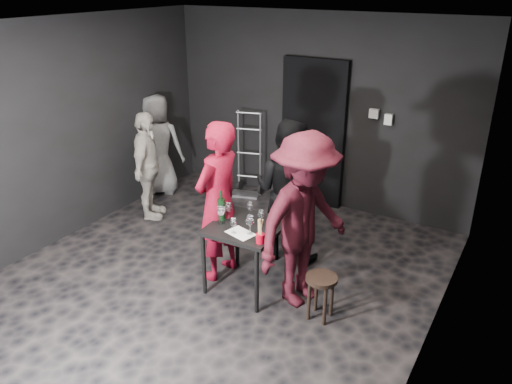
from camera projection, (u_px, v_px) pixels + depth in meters
The scene contains 26 objects.
floor at pixel (217, 278), 5.57m from camera, with size 4.50×5.00×0.02m, color black.
ceiling at pixel (207, 25), 4.50m from camera, with size 4.50×5.00×0.02m, color silver.
wall_back at pixel (316, 112), 7.00m from camera, with size 4.50×0.04×2.70m, color black.
wall_left at pixel (62, 132), 6.09m from camera, with size 0.04×5.00×2.70m, color black.
wall_right at pixel (443, 216), 3.98m from camera, with size 0.04×5.00×2.70m, color black.
doorway at pixel (313, 133), 7.07m from camera, with size 0.95×0.10×2.10m, color black.
wallbox_upper at pixel (374, 114), 6.52m from camera, with size 0.12×0.06×0.12m, color #B7B7B2.
wallbox_lower at pixel (389, 119), 6.45m from camera, with size 0.10×0.06×0.14m, color #B7B7B2.
hand_truck at pixel (248, 180), 7.66m from camera, with size 0.43×0.36×1.29m.
tasting_table at pixel (246, 234), 5.17m from camera, with size 0.72×0.72×0.75m.
stool at pixel (321, 286), 4.80m from camera, with size 0.31×0.31×0.47m.
server_red at pixel (218, 188), 5.26m from camera, with size 0.77×0.50×2.10m, color maroon.
woman_black at pixel (287, 182), 5.68m from camera, with size 0.92×0.51×1.90m, color black.
man_maroon at pixel (305, 204), 4.80m from camera, with size 1.41×0.66×2.18m, color #3A0D17.
bystander_cream at pixel (147, 167), 6.71m from camera, with size 0.87×0.42×1.49m, color #BAB2A6.
bystander_grey at pixel (158, 144), 7.50m from camera, with size 0.76×0.42×1.56m, color slate.
tasting_mat at pixel (241, 233), 4.97m from camera, with size 0.28×0.19×0.00m, color white.
wine_glass_a at pixel (221, 214), 5.13m from camera, with size 0.08×0.08×0.21m, color white, non-canonical shape.
wine_glass_b at pixel (228, 211), 5.21m from camera, with size 0.08×0.08×0.21m, color white, non-canonical shape.
wine_glass_c at pixel (250, 209), 5.26m from camera, with size 0.07×0.07×0.19m, color white, non-canonical shape.
wine_glass_d at pixel (233, 225), 4.94m from camera, with size 0.07×0.07×0.18m, color white, non-canonical shape.
wine_glass_e at pixel (250, 224), 4.91m from camera, with size 0.08×0.08×0.22m, color white, non-canonical shape.
wine_glass_f at pixel (261, 217), 5.10m from camera, with size 0.07×0.07×0.18m, color white, non-canonical shape.
wine_bottle at pixel (221, 209), 5.20m from camera, with size 0.08×0.08×0.32m.
breadstick_cup at pixel (260, 232), 4.75m from camera, with size 0.09×0.09×0.27m.
reserved_card at pixel (270, 226), 5.01m from camera, with size 0.07×0.12×0.09m, color white, non-canonical shape.
Camera 1 is at (2.80, -3.83, 3.11)m, focal length 35.00 mm.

